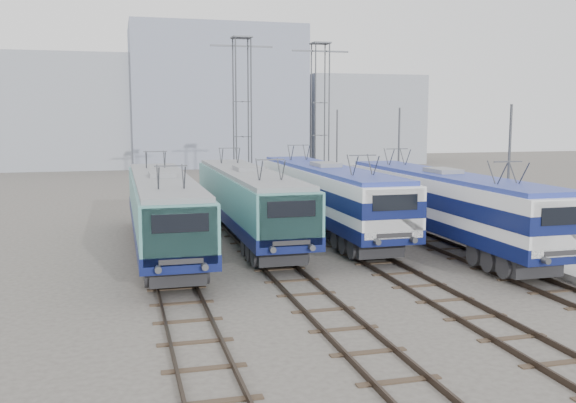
# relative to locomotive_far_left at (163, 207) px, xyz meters

# --- Properties ---
(ground) EXTENTS (160.00, 160.00, 0.00)m
(ground) POSITION_rel_locomotive_far_left_xyz_m (6.75, -6.62, -2.22)
(ground) COLOR #514C47
(platform) EXTENTS (4.00, 70.00, 0.30)m
(platform) POSITION_rel_locomotive_far_left_xyz_m (16.95, 1.38, -2.07)
(platform) COLOR #9E9E99
(platform) RESTS_ON ground
(locomotive_far_left) EXTENTS (2.82, 17.80, 3.35)m
(locomotive_far_left) POSITION_rel_locomotive_far_left_xyz_m (0.00, 0.00, 0.00)
(locomotive_far_left) COLOR #0C1549
(locomotive_far_left) RESTS_ON ground
(locomotive_center_left) EXTENTS (2.84, 17.91, 3.37)m
(locomotive_center_left) POSITION_rel_locomotive_far_left_xyz_m (4.50, 2.22, 0.01)
(locomotive_center_left) COLOR #0C1549
(locomotive_center_left) RESTS_ON ground
(locomotive_center_right) EXTENTS (2.90, 18.34, 3.45)m
(locomotive_center_right) POSITION_rel_locomotive_far_left_xyz_m (9.00, 2.76, 0.12)
(locomotive_center_right) COLOR #0C1549
(locomotive_center_right) RESTS_ON ground
(locomotive_far_right) EXTENTS (2.87, 18.12, 3.41)m
(locomotive_far_right) POSITION_rel_locomotive_far_left_xyz_m (13.50, -2.05, 0.09)
(locomotive_far_right) COLOR #0C1549
(locomotive_far_right) RESTS_ON ground
(catenary_tower_west) EXTENTS (4.50, 1.20, 12.00)m
(catenary_tower_west) POSITION_rel_locomotive_far_left_xyz_m (6.75, 15.38, 4.42)
(catenary_tower_west) COLOR #3F4247
(catenary_tower_west) RESTS_ON ground
(catenary_tower_east) EXTENTS (4.50, 1.20, 12.00)m
(catenary_tower_east) POSITION_rel_locomotive_far_left_xyz_m (13.25, 17.38, 4.42)
(catenary_tower_east) COLOR #3F4247
(catenary_tower_east) RESTS_ON ground
(mast_front) EXTENTS (0.12, 0.12, 7.00)m
(mast_front) POSITION_rel_locomotive_far_left_xyz_m (15.35, -4.62, 1.28)
(mast_front) COLOR #3F4247
(mast_front) RESTS_ON ground
(mast_mid) EXTENTS (0.12, 0.12, 7.00)m
(mast_mid) POSITION_rel_locomotive_far_left_xyz_m (15.35, 7.38, 1.28)
(mast_mid) COLOR #3F4247
(mast_mid) RESTS_ON ground
(mast_rear) EXTENTS (0.12, 0.12, 7.00)m
(mast_rear) POSITION_rel_locomotive_far_left_xyz_m (15.35, 19.38, 1.28)
(mast_rear) COLOR #3F4247
(mast_rear) RESTS_ON ground
(building_west) EXTENTS (18.00, 12.00, 14.00)m
(building_west) POSITION_rel_locomotive_far_left_xyz_m (-7.25, 55.38, 4.78)
(building_west) COLOR #9096A2
(building_west) RESTS_ON ground
(building_center) EXTENTS (22.00, 14.00, 18.00)m
(building_center) POSITION_rel_locomotive_far_left_xyz_m (10.75, 55.38, 6.78)
(building_center) COLOR #828BA2
(building_center) RESTS_ON ground
(building_east) EXTENTS (16.00, 12.00, 12.00)m
(building_east) POSITION_rel_locomotive_far_left_xyz_m (30.75, 55.38, 3.78)
(building_east) COLOR #9096A2
(building_east) RESTS_ON ground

